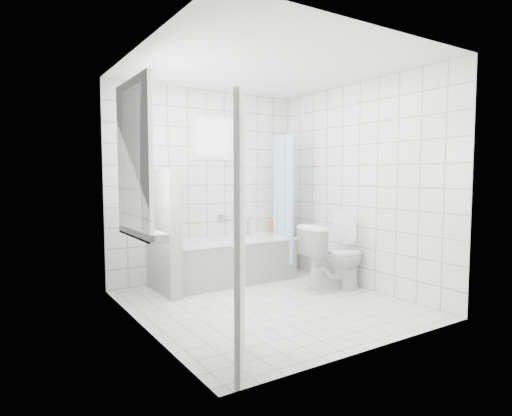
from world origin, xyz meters
TOP-DOWN VIEW (x-y plane):
  - ground at (0.00, 0.00)m, footprint 3.00×3.00m
  - ceiling at (0.00, 0.00)m, footprint 3.00×3.00m
  - wall_back at (0.00, 1.50)m, footprint 2.80×0.02m
  - wall_front at (0.00, -1.50)m, footprint 2.80×0.02m
  - wall_left at (-1.40, 0.00)m, footprint 0.02×3.00m
  - wall_right at (1.40, 0.00)m, footprint 0.02×3.00m
  - window_left at (-1.35, 0.30)m, footprint 0.01×0.90m
  - window_back at (0.10, 1.46)m, footprint 0.50×0.01m
  - window_sill at (-1.31, 0.30)m, footprint 0.18×1.02m
  - door at (-1.03, -1.15)m, footprint 0.48×0.69m
  - bathtub at (0.13, 1.12)m, footprint 1.75×0.77m
  - partition_wall at (-0.81, 1.07)m, footprint 0.15×0.85m
  - tiled_ledge at (1.11, 1.38)m, footprint 0.40×0.24m
  - toilet at (1.03, 0.04)m, footprint 0.87×0.57m
  - curtain_rod at (0.95, 1.10)m, footprint 0.02×0.80m
  - shower_curtain at (0.95, 0.97)m, footprint 0.14×0.48m
  - tub_faucet at (0.23, 1.46)m, footprint 0.18×0.06m
  - sill_bottles at (-1.30, 0.36)m, footprint 0.15×0.60m
  - ledge_bottles at (1.11, 1.35)m, footprint 0.18×0.19m

SIDE VIEW (x-z plane):
  - ground at x=0.00m, z-range 0.00..0.00m
  - tiled_ledge at x=1.11m, z-range 0.00..0.55m
  - bathtub at x=0.13m, z-range 0.00..0.58m
  - toilet at x=1.03m, z-range 0.00..0.83m
  - ledge_bottles at x=1.11m, z-range 0.54..0.79m
  - partition_wall at x=-0.81m, z-range 0.00..1.50m
  - tub_faucet at x=0.23m, z-range 0.82..0.88m
  - window_sill at x=-1.31m, z-range 0.82..0.90m
  - door at x=-1.03m, z-range 0.00..2.00m
  - sill_bottles at x=-1.30m, z-range 0.88..1.17m
  - shower_curtain at x=0.95m, z-range 0.21..1.99m
  - wall_back at x=0.00m, z-range 0.00..2.60m
  - wall_front at x=0.00m, z-range 0.00..2.60m
  - wall_left at x=-1.40m, z-range 0.00..2.60m
  - wall_right at x=1.40m, z-range 0.00..2.60m
  - window_left at x=-1.35m, z-range 0.90..2.30m
  - window_back at x=0.10m, z-range 1.70..2.20m
  - curtain_rod at x=0.95m, z-range 1.99..2.01m
  - ceiling at x=0.00m, z-range 2.60..2.60m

